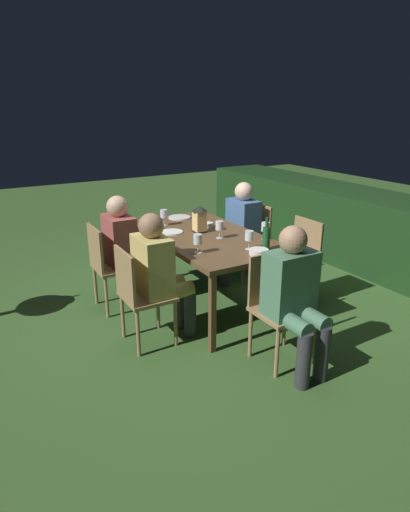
{
  "coord_description": "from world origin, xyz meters",
  "views": [
    {
      "loc": [
        3.56,
        -2.08,
        1.99
      ],
      "look_at": [
        0.0,
        0.0,
        0.53
      ],
      "focal_mm": 30.6,
      "sensor_mm": 36.0,
      "label": 1
    }
  ],
  "objects_px": {
    "wine_glass_e": "(198,240)",
    "green_bottle_on_table": "(266,238)",
    "chair_side_right_a": "(252,237)",
    "wine_glass_d": "(265,228)",
    "plate_a": "(179,217)",
    "bowl_bread": "(259,252)",
    "plate_b": "(172,232)",
    "dining_table": "(205,240)",
    "chair_side_left_a": "(108,263)",
    "wine_glass_b": "(164,214)",
    "chair_side_left_b": "(139,292)",
    "lantern_centerpiece": "(200,218)",
    "person_in_rust": "(126,246)",
    "person_in_blue": "(238,227)",
    "wine_glass_c": "(249,237)",
    "wine_glass_a": "(219,226)",
    "person_in_green": "(295,294)",
    "chair_side_right_b": "(298,257)",
    "chair_head_far": "(277,303)",
    "bowl_olives": "(207,225)",
    "person_in_mustard": "(160,271)"
  },
  "relations": [
    {
      "from": "bowl_olives",
      "to": "wine_glass_b",
      "type": "bearing_deg",
      "value": -129.04
    },
    {
      "from": "plate_b",
      "to": "plate_a",
      "type": "bearing_deg",
      "value": 145.72
    },
    {
      "from": "wine_glass_d",
      "to": "wine_glass_c",
      "type": "bearing_deg",
      "value": -62.43
    },
    {
      "from": "chair_side_right_b",
      "to": "bowl_olives",
      "type": "distance_m",
      "value": 1.0
    },
    {
      "from": "chair_side_left_b",
      "to": "chair_side_right_b",
      "type": "xyz_separation_m",
      "value": [
        0.0,
        1.74,
        0.0
      ]
    },
    {
      "from": "wine_glass_c",
      "to": "lantern_centerpiece",
      "type": "bearing_deg",
      "value": -171.12
    },
    {
      "from": "chair_side_left_a",
      "to": "person_in_green",
      "type": "xyz_separation_m",
      "value": [
        1.74,
        0.87,
        0.15
      ]
    },
    {
      "from": "wine_glass_e",
      "to": "green_bottle_on_table",
      "type": "bearing_deg",
      "value": 69.3
    },
    {
      "from": "person_in_rust",
      "to": "wine_glass_d",
      "type": "distance_m",
      "value": 1.39
    },
    {
      "from": "chair_head_far",
      "to": "person_in_green",
      "type": "relative_size",
      "value": 0.76
    },
    {
      "from": "chair_side_right_b",
      "to": "person_in_mustard",
      "type": "bearing_deg",
      "value": -90.0
    },
    {
      "from": "wine_glass_b",
      "to": "chair_side_left_a",
      "type": "bearing_deg",
      "value": -80.98
    },
    {
      "from": "wine_glass_b",
      "to": "person_in_rust",
      "type": "bearing_deg",
      "value": -77.34
    },
    {
      "from": "plate_a",
      "to": "bowl_bread",
      "type": "relative_size",
      "value": 1.47
    },
    {
      "from": "person_in_rust",
      "to": "wine_glass_e",
      "type": "height_order",
      "value": "person_in_rust"
    },
    {
      "from": "chair_side_right_a",
      "to": "wine_glass_d",
      "type": "distance_m",
      "value": 1.04
    },
    {
      "from": "green_bottle_on_table",
      "to": "plate_b",
      "type": "distance_m",
      "value": 1.02
    },
    {
      "from": "chair_side_left_a",
      "to": "bowl_bread",
      "type": "relative_size",
      "value": 5.16
    },
    {
      "from": "person_in_blue",
      "to": "plate_a",
      "type": "height_order",
      "value": "person_in_blue"
    },
    {
      "from": "chair_side_right_b",
      "to": "wine_glass_d",
      "type": "relative_size",
      "value": 5.15
    },
    {
      "from": "wine_glass_a",
      "to": "person_in_green",
      "type": "bearing_deg",
      "value": -2.65
    },
    {
      "from": "green_bottle_on_table",
      "to": "dining_table",
      "type": "bearing_deg",
      "value": -161.15
    },
    {
      "from": "chair_side_left_b",
      "to": "wine_glass_c",
      "type": "height_order",
      "value": "wine_glass_c"
    },
    {
      "from": "wine_glass_e",
      "to": "plate_b",
      "type": "distance_m",
      "value": 0.69
    },
    {
      "from": "person_in_rust",
      "to": "wine_glass_d",
      "type": "relative_size",
      "value": 6.8
    },
    {
      "from": "person_in_green",
      "to": "wine_glass_b",
      "type": "bearing_deg",
      "value": -173.64
    },
    {
      "from": "person_in_blue",
      "to": "chair_side_right_b",
      "type": "height_order",
      "value": "person_in_blue"
    },
    {
      "from": "dining_table",
      "to": "chair_side_left_a",
      "type": "bearing_deg",
      "value": -114.73
    },
    {
      "from": "chair_side_right_a",
      "to": "lantern_centerpiece",
      "type": "xyz_separation_m",
      "value": [
        0.3,
        -0.88,
        0.42
      ]
    },
    {
      "from": "chair_side_right_a",
      "to": "chair_side_left_b",
      "type": "distance_m",
      "value": 1.92
    },
    {
      "from": "person_in_blue",
      "to": "person_in_mustard",
      "type": "distance_m",
      "value": 1.57
    },
    {
      "from": "person_in_mustard",
      "to": "person_in_green",
      "type": "bearing_deg",
      "value": 35.9
    },
    {
      "from": "chair_side_left_a",
      "to": "person_in_mustard",
      "type": "relative_size",
      "value": 0.76
    },
    {
      "from": "lantern_centerpiece",
      "to": "wine_glass_b",
      "type": "relative_size",
      "value": 1.57
    },
    {
      "from": "bowl_olives",
      "to": "person_in_blue",
      "type": "bearing_deg",
      "value": 109.23
    },
    {
      "from": "plate_b",
      "to": "person_in_mustard",
      "type": "bearing_deg",
      "value": -34.35
    },
    {
      "from": "chair_side_right_b",
      "to": "wine_glass_c",
      "type": "relative_size",
      "value": 5.15
    },
    {
      "from": "dining_table",
      "to": "plate_a",
      "type": "bearing_deg",
      "value": 173.84
    },
    {
      "from": "chair_side_left_a",
      "to": "chair_side_right_b",
      "type": "relative_size",
      "value": 1.0
    },
    {
      "from": "wine_glass_b",
      "to": "plate_b",
      "type": "xyz_separation_m",
      "value": [
        0.29,
        -0.05,
        -0.11
      ]
    },
    {
      "from": "chair_side_right_a",
      "to": "plate_b",
      "type": "bearing_deg",
      "value": -80.49
    },
    {
      "from": "chair_side_left_b",
      "to": "green_bottle_on_table",
      "type": "bearing_deg",
      "value": 76.13
    },
    {
      "from": "bowl_olives",
      "to": "bowl_bread",
      "type": "bearing_deg",
      "value": -3.49
    },
    {
      "from": "chair_side_left_a",
      "to": "wine_glass_b",
      "type": "xyz_separation_m",
      "value": [
        -0.11,
        0.67,
        0.39
      ]
    },
    {
      "from": "wine_glass_c",
      "to": "wine_glass_e",
      "type": "distance_m",
      "value": 0.46
    },
    {
      "from": "wine_glass_b",
      "to": "wine_glass_d",
      "type": "bearing_deg",
      "value": 32.51
    },
    {
      "from": "person_in_green",
      "to": "chair_side_right_a",
      "type": "bearing_deg",
      "value": 153.35
    },
    {
      "from": "plate_b",
      "to": "chair_side_left_a",
      "type": "bearing_deg",
      "value": -107.08
    },
    {
      "from": "person_in_rust",
      "to": "wine_glass_a",
      "type": "xyz_separation_m",
      "value": [
        0.58,
        0.73,
        0.24
      ]
    },
    {
      "from": "bowl_bread",
      "to": "chair_head_far",
      "type": "bearing_deg",
      "value": -13.41
    }
  ]
}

